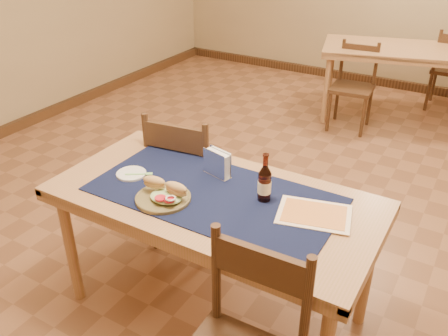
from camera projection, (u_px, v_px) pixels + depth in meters
The scene contains 13 objects.
room at pixel (289, 27), 2.58m from camera, with size 6.04×7.04×2.84m.
main_table at pixel (214, 209), 2.34m from camera, with size 1.60×0.80×0.75m.
placemat at pixel (214, 194), 2.30m from camera, with size 1.20×0.60×0.01m, color black.
baseboard at pixel (276, 228), 3.24m from camera, with size 6.00×7.00×0.10m.
back_table at pixel (401, 56), 4.73m from camera, with size 1.67×1.14×0.75m.
chair_main_far at pixel (189, 178), 2.95m from camera, with size 0.49×0.49×0.95m.
chair_back_near at pixel (353, 85), 4.64m from camera, with size 0.42×0.42×0.84m.
sandwich_plate at pixel (164, 195), 2.23m from camera, with size 0.27×0.27×0.10m.
side_plate at pixel (131, 173), 2.45m from camera, with size 0.16×0.16×0.01m.
fork at pixel (141, 174), 2.44m from camera, with size 0.13×0.09×0.00m.
beer_bottle at pixel (265, 183), 2.21m from camera, with size 0.06×0.06×0.24m.
napkin_holder at pixel (217, 164), 2.42m from camera, with size 0.17×0.09×0.14m.
menu_card at pixel (314, 214), 2.14m from camera, with size 0.37×0.31×0.01m.
Camera 1 is at (1.03, -2.45, 1.98)m, focal length 38.00 mm.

